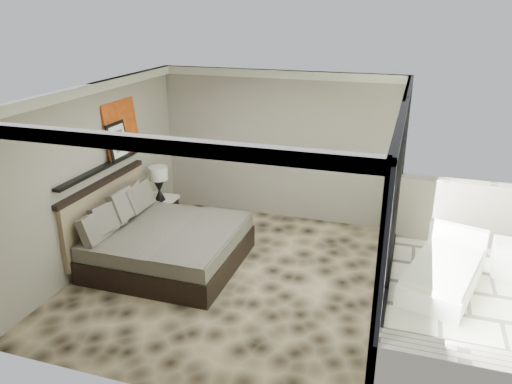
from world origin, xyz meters
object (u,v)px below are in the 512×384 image
(table_lamp, at_px, (159,179))
(lounger, at_px, (444,273))
(nightstand, at_px, (160,210))
(bed, at_px, (163,242))
(ottoman, at_px, (510,259))

(table_lamp, xyz_separation_m, lounger, (4.95, -0.64, -0.71))
(table_lamp, relative_size, lounger, 0.33)
(table_lamp, bearing_deg, nightstand, 138.62)
(bed, height_order, nightstand, bed)
(nightstand, relative_size, ottoman, 1.13)
(nightstand, bearing_deg, ottoman, 5.59)
(nightstand, relative_size, table_lamp, 0.91)
(table_lamp, height_order, lounger, table_lamp)
(table_lamp, bearing_deg, ottoman, 0.39)
(bed, height_order, lounger, bed)
(bed, distance_m, ottoman, 5.37)
(bed, xyz_separation_m, lounger, (4.23, 0.64, -0.15))
(ottoman, height_order, lounger, lounger)
(bed, relative_size, lounger, 1.17)
(bed, xyz_separation_m, ottoman, (5.21, 1.33, -0.11))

